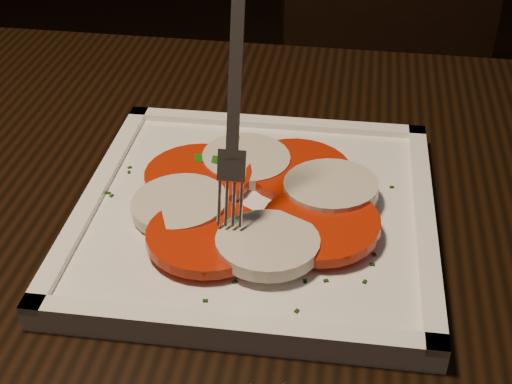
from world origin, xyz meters
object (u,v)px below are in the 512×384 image
object	(u,v)px
table	(286,355)
chair	(403,68)
plate	(256,215)
fork	(237,94)

from	to	relation	value
table	chair	world-z (taller)	chair
chair	plate	xyz separation A→B (m)	(-0.05, -0.79, 0.22)
chair	plate	distance (m)	0.83
table	fork	world-z (taller)	fork
table	chair	size ratio (longest dim) A/B	1.39
fork	plate	bearing A→B (deg)	36.32
table	fork	size ratio (longest dim) A/B	7.49
plate	fork	world-z (taller)	fork
chair	plate	bearing A→B (deg)	-117.01
table	chair	distance (m)	0.84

